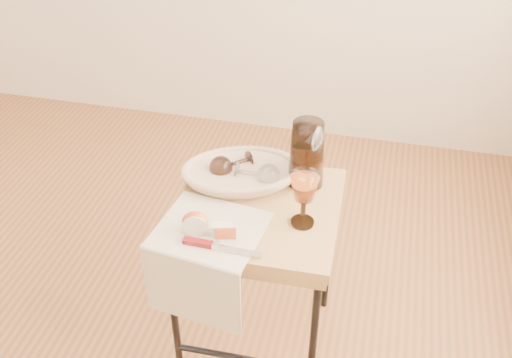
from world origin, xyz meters
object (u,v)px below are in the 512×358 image
(side_table, at_px, (257,279))
(wine_goblet, at_px, (304,199))
(tea_towel, at_px, (210,230))
(goblet_lying_b, at_px, (255,174))
(goblet_lying_a, at_px, (233,164))
(pitcher, at_px, (307,154))
(apple_half, at_px, (195,222))
(table_knife, at_px, (219,246))
(bread_basket, at_px, (241,174))

(side_table, relative_size, wine_goblet, 3.55)
(tea_towel, height_order, goblet_lying_b, goblet_lying_b)
(goblet_lying_a, height_order, pitcher, pitcher)
(side_table, xyz_separation_m, wine_goblet, (0.15, -0.05, 0.42))
(apple_half, distance_m, table_knife, 0.11)
(bread_basket, distance_m, table_knife, 0.34)
(bread_basket, height_order, goblet_lying_b, goblet_lying_b)
(goblet_lying_b, bearing_deg, side_table, -72.83)
(goblet_lying_a, relative_size, apple_half, 1.59)
(goblet_lying_a, distance_m, apple_half, 0.30)
(goblet_lying_b, bearing_deg, apple_half, -114.31)
(bread_basket, relative_size, table_knife, 1.53)
(bread_basket, distance_m, pitcher, 0.23)
(goblet_lying_b, height_order, table_knife, goblet_lying_b)
(side_table, bearing_deg, goblet_lying_a, 130.07)
(side_table, bearing_deg, table_knife, -105.75)
(apple_half, bearing_deg, goblet_lying_b, 52.79)
(side_table, relative_size, goblet_lying_b, 5.24)
(tea_towel, xyz_separation_m, goblet_lying_b, (0.08, 0.25, 0.05))
(goblet_lying_a, bearing_deg, goblet_lying_b, 115.11)
(goblet_lying_b, xyz_separation_m, pitcher, (0.16, 0.06, 0.06))
(side_table, distance_m, tea_towel, 0.38)
(goblet_lying_a, relative_size, pitcher, 0.47)
(goblet_lying_a, height_order, table_knife, goblet_lying_a)
(apple_half, bearing_deg, side_table, 34.44)
(goblet_lying_a, xyz_separation_m, goblet_lying_b, (0.08, -0.04, -0.00))
(pitcher, bearing_deg, goblet_lying_a, -151.84)
(tea_towel, bearing_deg, bread_basket, 91.58)
(pitcher, relative_size, table_knife, 1.17)
(side_table, xyz_separation_m, pitcher, (0.12, 0.16, 0.44))
(bread_basket, xyz_separation_m, pitcher, (0.21, 0.04, 0.09))
(bread_basket, relative_size, wine_goblet, 1.91)
(tea_towel, bearing_deg, side_table, 60.06)
(tea_towel, bearing_deg, wine_goblet, 27.77)
(tea_towel, height_order, wine_goblet, wine_goblet)
(goblet_lying_a, relative_size, table_knife, 0.55)
(goblet_lying_a, distance_m, wine_goblet, 0.33)
(wine_goblet, bearing_deg, goblet_lying_a, 145.18)
(goblet_lying_b, relative_size, apple_half, 1.58)
(apple_half, bearing_deg, pitcher, 36.28)
(apple_half, bearing_deg, tea_towel, 13.31)
(wine_goblet, bearing_deg, tea_towel, -159.73)
(pitcher, relative_size, wine_goblet, 1.46)
(table_knife, bearing_deg, side_table, 76.01)
(goblet_lying_a, relative_size, wine_goblet, 0.68)
(bread_basket, height_order, wine_goblet, wine_goblet)
(tea_towel, bearing_deg, goblet_lying_a, 98.20)
(side_table, height_order, wine_goblet, wine_goblet)
(goblet_lying_a, distance_m, pitcher, 0.25)
(side_table, xyz_separation_m, tea_towel, (-0.11, -0.15, 0.33))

